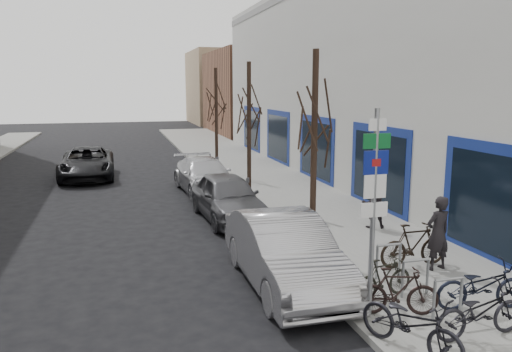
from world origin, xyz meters
TOP-DOWN VIEW (x-y plane):
  - ground at (0.00, 0.00)m, footprint 120.00×120.00m
  - sidewalk_east at (4.50, 10.00)m, footprint 5.00×70.00m
  - commercial_building at (17.00, 16.00)m, footprint 20.00×32.00m
  - brick_building_far at (13.00, 40.00)m, footprint 12.00×14.00m
  - tan_building_far at (13.50, 55.00)m, footprint 13.00×12.00m
  - highway_sign_pole at (2.40, -0.01)m, footprint 0.55×0.10m
  - bike_rack at (3.80, 0.60)m, footprint 0.66×2.26m
  - tree_near at (2.60, 3.50)m, footprint 1.80×1.80m
  - tree_mid at (2.60, 10.00)m, footprint 1.80×1.80m
  - tree_far at (2.60, 16.50)m, footprint 1.80×1.80m
  - meter_front at (2.15, 3.00)m, footprint 0.10×0.08m
  - meter_mid at (2.15, 8.50)m, footprint 0.10×0.08m
  - meter_back at (2.15, 14.00)m, footprint 0.10×0.08m
  - bike_near_left at (2.42, -1.40)m, footprint 1.35×2.05m
  - bike_near_right at (2.95, -0.10)m, footprint 1.71×0.98m
  - bike_mid_curb at (4.72, -0.32)m, footprint 1.98×0.87m
  - bike_mid_inner at (3.09, 0.68)m, footprint 1.57×0.74m
  - bike_far_curb at (3.90, -1.28)m, footprint 1.89×0.63m
  - bike_far_inner at (4.78, 2.18)m, footprint 1.88×0.58m
  - parked_car_front at (1.40, 2.22)m, footprint 1.78×5.04m
  - parked_car_mid at (1.40, 8.37)m, footprint 2.18×4.79m
  - parked_car_back at (1.40, 13.09)m, footprint 2.48×5.28m
  - lane_car at (-3.77, 18.12)m, footprint 2.61×5.62m
  - pedestrian_near at (5.22, 1.87)m, footprint 0.73×0.54m
  - pedestrian_far at (5.52, 5.61)m, footprint 0.65×0.52m

SIDE VIEW (x-z plane):
  - ground at x=0.00m, z-range 0.00..0.00m
  - sidewalk_east at x=4.50m, z-range 0.00..0.15m
  - bike_mid_inner at x=3.09m, z-range 0.15..1.07m
  - bike_near_right at x=2.95m, z-range 0.15..1.15m
  - bike_rack at x=3.80m, z-range 0.24..1.07m
  - bike_far_inner at x=4.78m, z-range 0.15..1.29m
  - bike_far_curb at x=3.90m, z-range 0.15..1.29m
  - bike_mid_curb at x=4.72m, z-range 0.15..1.32m
  - parked_car_back at x=1.40m, z-range 0.00..1.49m
  - bike_near_left at x=2.42m, z-range 0.15..1.36m
  - lane_car at x=-3.77m, z-range 0.00..1.56m
  - parked_car_mid at x=1.40m, z-range 0.00..1.60m
  - parked_car_front at x=1.40m, z-range 0.00..1.66m
  - meter_front at x=2.15m, z-range 0.28..1.55m
  - meter_mid at x=2.15m, z-range 0.28..1.55m
  - meter_back at x=2.15m, z-range 0.28..1.55m
  - pedestrian_far at x=5.52m, z-range 0.15..1.70m
  - pedestrian_near at x=5.22m, z-range 0.15..1.99m
  - highway_sign_pole at x=2.40m, z-range 0.36..4.56m
  - brick_building_far at x=13.00m, z-range 0.00..8.00m
  - tree_near at x=2.60m, z-range 1.35..6.85m
  - tree_mid at x=2.60m, z-range 1.35..6.85m
  - tree_far at x=2.60m, z-range 1.35..6.85m
  - tan_building_far at x=13.50m, z-range 0.00..9.00m
  - commercial_building at x=17.00m, z-range 0.00..10.00m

